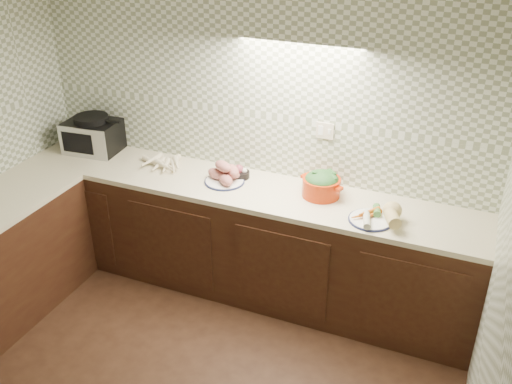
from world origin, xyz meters
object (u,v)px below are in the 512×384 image
at_px(parsnip_pile, 162,165).
at_px(veg_plate, 382,214).
at_px(sweet_potato_plate, 225,174).
at_px(onion_bowl, 240,173).
at_px(toaster_oven, 93,135).
at_px(dutch_oven, 321,184).

relative_size(parsnip_pile, veg_plate, 1.26).
distance_m(sweet_potato_plate, onion_bowl, 0.14).
distance_m(toaster_oven, parsnip_pile, 0.73).
relative_size(toaster_oven, onion_bowl, 3.34).
xyz_separation_m(sweet_potato_plate, veg_plate, (1.21, -0.11, -0.01)).
xyz_separation_m(parsnip_pile, onion_bowl, (0.63, 0.11, 0.01)).
distance_m(sweet_potato_plate, dutch_oven, 0.73).
bearing_deg(toaster_oven, sweet_potato_plate, -9.57).
height_order(toaster_oven, veg_plate, toaster_oven).
bearing_deg(toaster_oven, dutch_oven, -5.91).
bearing_deg(toaster_oven, veg_plate, -9.87).
distance_m(sweet_potato_plate, veg_plate, 1.21).
height_order(toaster_oven, parsnip_pile, toaster_oven).
height_order(parsnip_pile, onion_bowl, onion_bowl).
relative_size(toaster_oven, parsnip_pile, 0.97).
bearing_deg(veg_plate, toaster_oven, 175.14).
relative_size(onion_bowl, dutch_oven, 0.39).
xyz_separation_m(parsnip_pile, sweet_potato_plate, (0.55, -0.01, 0.03)).
xyz_separation_m(parsnip_pile, veg_plate, (1.76, -0.12, 0.02)).
bearing_deg(onion_bowl, toaster_oven, -179.51).
bearing_deg(dutch_oven, sweet_potato_plate, -154.88).
xyz_separation_m(sweet_potato_plate, dutch_oven, (0.73, 0.07, 0.03)).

